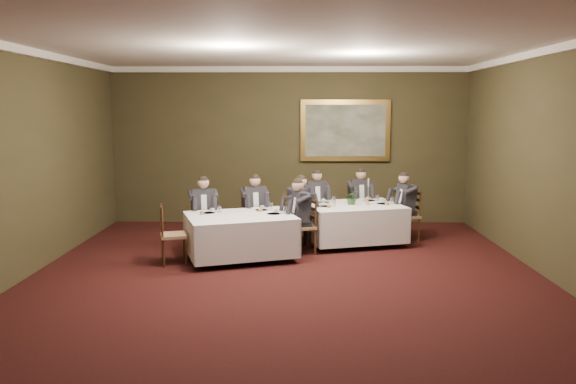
{
  "coord_description": "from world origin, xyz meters",
  "views": [
    {
      "loc": [
        0.13,
        -7.66,
        2.56
      ],
      "look_at": [
        0.01,
        1.93,
        1.15
      ],
      "focal_mm": 35.0,
      "sensor_mm": 36.0,
      "label": 1
    }
  ],
  "objects_px": {
    "chair_sec_endright": "(303,238)",
    "centerpiece": "(352,197)",
    "diner_main_endright": "(407,215)",
    "chair_sec_endleft": "(173,247)",
    "diner_sec_endright": "(302,225)",
    "diner_main_backleft": "(315,210)",
    "diner_main_endleft": "(297,220)",
    "candlestick": "(368,195)",
    "diner_main_backright": "(359,208)",
    "chair_sec_backright": "(254,230)",
    "diner_sec_backleft": "(204,221)",
    "table_second": "(240,233)",
    "table_main": "(353,221)",
    "chair_main_endright": "(407,226)",
    "chair_main_backleft": "(315,221)",
    "painting": "(345,131)",
    "diner_sec_backright": "(254,218)",
    "chair_main_endleft": "(297,232)",
    "chair_main_backright": "(359,219)",
    "chair_sec_backleft": "(204,233)"
  },
  "relations": [
    {
      "from": "chair_sec_endright",
      "to": "diner_main_endleft",
      "type": "bearing_deg",
      "value": -8.39
    },
    {
      "from": "table_main",
      "to": "chair_main_backleft",
      "type": "relative_size",
      "value": 2.08
    },
    {
      "from": "chair_main_backright",
      "to": "diner_main_endright",
      "type": "relative_size",
      "value": 0.74
    },
    {
      "from": "chair_main_endleft",
      "to": "diner_main_endright",
      "type": "xyz_separation_m",
      "value": [
        2.17,
        0.59,
        0.23
      ]
    },
    {
      "from": "chair_main_backright",
      "to": "candlestick",
      "type": "xyz_separation_m",
      "value": [
        0.05,
        -1.02,
        0.67
      ]
    },
    {
      "from": "table_second",
      "to": "chair_sec_endleft",
      "type": "relative_size",
      "value": 2.14
    },
    {
      "from": "diner_sec_backleft",
      "to": "chair_sec_endright",
      "type": "relative_size",
      "value": 1.35
    },
    {
      "from": "chair_sec_endright",
      "to": "centerpiece",
      "type": "distance_m",
      "value": 1.37
    },
    {
      "from": "table_second",
      "to": "chair_sec_endright",
      "type": "height_order",
      "value": "chair_sec_endright"
    },
    {
      "from": "diner_main_endleft",
      "to": "chair_main_endright",
      "type": "height_order",
      "value": "diner_main_endleft"
    },
    {
      "from": "diner_sec_endright",
      "to": "chair_sec_endleft",
      "type": "xyz_separation_m",
      "value": [
        -2.16,
        -0.71,
        -0.23
      ]
    },
    {
      "from": "table_second",
      "to": "diner_main_endleft",
      "type": "xyz_separation_m",
      "value": [
        0.99,
        0.82,
        0.06
      ]
    },
    {
      "from": "table_main",
      "to": "chair_sec_endleft",
      "type": "distance_m",
      "value": 3.48
    },
    {
      "from": "diner_main_backleft",
      "to": "diner_main_endleft",
      "type": "xyz_separation_m",
      "value": [
        -0.38,
        -1.04,
        0.0
      ]
    },
    {
      "from": "diner_main_backleft",
      "to": "painting",
      "type": "height_order",
      "value": "painting"
    },
    {
      "from": "diner_main_backright",
      "to": "centerpiece",
      "type": "relative_size",
      "value": 4.49
    },
    {
      "from": "diner_main_backleft",
      "to": "diner_sec_backright",
      "type": "xyz_separation_m",
      "value": [
        -1.19,
        -0.84,
        0.0
      ]
    },
    {
      "from": "centerpiece",
      "to": "table_main",
      "type": "bearing_deg",
      "value": 1.69
    },
    {
      "from": "diner_main_endright",
      "to": "candlestick",
      "type": "relative_size",
      "value": 2.6
    },
    {
      "from": "diner_sec_endright",
      "to": "table_main",
      "type": "bearing_deg",
      "value": -72.7
    },
    {
      "from": "chair_sec_endright",
      "to": "chair_main_endleft",
      "type": "bearing_deg",
      "value": -7.0
    },
    {
      "from": "painting",
      "to": "chair_main_endleft",
      "type": "bearing_deg",
      "value": -115.34
    },
    {
      "from": "chair_sec_backleft",
      "to": "diner_sec_backright",
      "type": "height_order",
      "value": "diner_sec_backright"
    },
    {
      "from": "diner_main_backleft",
      "to": "chair_sec_endleft",
      "type": "height_order",
      "value": "diner_main_backleft"
    },
    {
      "from": "chair_main_endleft",
      "to": "diner_sec_backleft",
      "type": "relative_size",
      "value": 0.74
    },
    {
      "from": "diner_main_backright",
      "to": "diner_sec_backleft",
      "type": "xyz_separation_m",
      "value": [
        -3.04,
        -1.4,
        0.0
      ]
    },
    {
      "from": "chair_main_endright",
      "to": "centerpiece",
      "type": "relative_size",
      "value": 3.34
    },
    {
      "from": "diner_main_backleft",
      "to": "diner_sec_backleft",
      "type": "height_order",
      "value": "same"
    },
    {
      "from": "chair_main_endright",
      "to": "chair_sec_backleft",
      "type": "height_order",
      "value": "same"
    },
    {
      "from": "table_second",
      "to": "chair_sec_endright",
      "type": "bearing_deg",
      "value": 18.24
    },
    {
      "from": "table_main",
      "to": "chair_main_endright",
      "type": "bearing_deg",
      "value": 15.22
    },
    {
      "from": "chair_sec_backleft",
      "to": "chair_sec_endleft",
      "type": "distance_m",
      "value": 1.14
    },
    {
      "from": "chair_main_backleft",
      "to": "table_main",
      "type": "bearing_deg",
      "value": 116.58
    },
    {
      "from": "diner_main_backleft",
      "to": "diner_main_endright",
      "type": "distance_m",
      "value": 1.84
    },
    {
      "from": "diner_main_backright",
      "to": "diner_sec_endright",
      "type": "relative_size",
      "value": 1.0
    },
    {
      "from": "diner_sec_backright",
      "to": "centerpiece",
      "type": "xyz_separation_m",
      "value": [
        1.87,
        0.09,
        0.4
      ]
    },
    {
      "from": "diner_main_endright",
      "to": "diner_sec_endright",
      "type": "xyz_separation_m",
      "value": [
        -2.07,
        -1.05,
        0.0
      ]
    },
    {
      "from": "chair_main_backleft",
      "to": "painting",
      "type": "bearing_deg",
      "value": -135.71
    },
    {
      "from": "table_main",
      "to": "chair_sec_endright",
      "type": "height_order",
      "value": "chair_sec_endright"
    },
    {
      "from": "diner_sec_endright",
      "to": "diner_main_endright",
      "type": "bearing_deg",
      "value": -83.17
    },
    {
      "from": "chair_sec_endright",
      "to": "candlestick",
      "type": "bearing_deg",
      "value": -79.5
    },
    {
      "from": "chair_sec_backright",
      "to": "chair_sec_endleft",
      "type": "xyz_separation_m",
      "value": [
        -1.26,
        -1.39,
        0.0
      ]
    },
    {
      "from": "table_second",
      "to": "diner_sec_backleft",
      "type": "height_order",
      "value": "diner_sec_backleft"
    },
    {
      "from": "chair_main_backleft",
      "to": "chair_sec_endleft",
      "type": "distance_m",
      "value": 3.31
    },
    {
      "from": "diner_main_endright",
      "to": "chair_sec_endleft",
      "type": "relative_size",
      "value": 1.35
    },
    {
      "from": "chair_main_backleft",
      "to": "diner_main_endright",
      "type": "xyz_separation_m",
      "value": [
        1.78,
        -0.47,
        0.23
      ]
    },
    {
      "from": "chair_sec_backright",
      "to": "candlestick",
      "type": "height_order",
      "value": "candlestick"
    },
    {
      "from": "diner_main_endright",
      "to": "painting",
      "type": "bearing_deg",
      "value": 14.67
    },
    {
      "from": "chair_main_backright",
      "to": "candlestick",
      "type": "relative_size",
      "value": 1.94
    },
    {
      "from": "diner_sec_backright",
      "to": "centerpiece",
      "type": "height_order",
      "value": "diner_sec_backright"
    }
  ]
}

